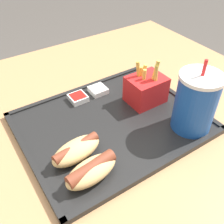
% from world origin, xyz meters
% --- Properties ---
extents(dining_table, '(1.13, 0.91, 0.75)m').
position_xyz_m(dining_table, '(0.00, 0.00, 0.37)').
color(dining_table, '#B27F51').
rests_on(dining_table, ground_plane).
extents(food_tray, '(0.42, 0.34, 0.01)m').
position_xyz_m(food_tray, '(-0.05, 0.02, 0.75)').
color(food_tray, black).
rests_on(food_tray, dining_table).
extents(soda_cup, '(0.09, 0.09, 0.17)m').
position_xyz_m(soda_cup, '(-0.19, 0.13, 0.83)').
color(soda_cup, '#194CA5').
rests_on(soda_cup, food_tray).
extents(hot_dog_far, '(0.12, 0.07, 0.04)m').
position_xyz_m(hot_dog_far, '(0.07, 0.13, 0.78)').
color(hot_dog_far, '#DBB270').
rests_on(hot_dog_far, food_tray).
extents(hot_dog_near, '(0.12, 0.07, 0.04)m').
position_xyz_m(hot_dog_near, '(0.07, 0.07, 0.78)').
color(hot_dog_near, '#DBB270').
rests_on(hot_dog_near, food_tray).
extents(fries_carton, '(0.09, 0.07, 0.12)m').
position_xyz_m(fries_carton, '(-0.17, -0.01, 0.80)').
color(fries_carton, red).
rests_on(fries_carton, food_tray).
extents(sauce_cup_mayo, '(0.04, 0.04, 0.02)m').
position_xyz_m(sauce_cup_mayo, '(-0.08, -0.10, 0.77)').
color(sauce_cup_mayo, silver).
rests_on(sauce_cup_mayo, food_tray).
extents(sauce_cup_ketchup, '(0.04, 0.04, 0.02)m').
position_xyz_m(sauce_cup_ketchup, '(-0.02, -0.10, 0.77)').
color(sauce_cup_ketchup, silver).
rests_on(sauce_cup_ketchup, food_tray).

